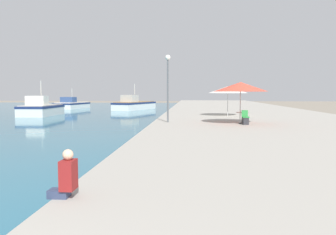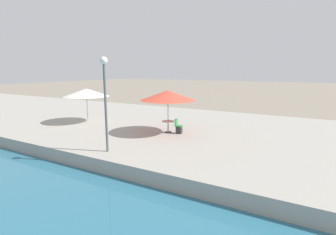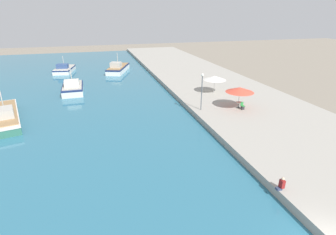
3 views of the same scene
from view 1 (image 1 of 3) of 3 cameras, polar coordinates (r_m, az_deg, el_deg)
name	(u,v)px [view 1 (image 1 of 3)]	position (r m, az deg, el deg)	size (l,w,h in m)	color
quay_promenade	(237,113)	(38.86, 12.01, 0.79)	(16.00, 90.00, 0.71)	#A39E93
fishing_boat_mid	(41,109)	(40.75, -21.23, 1.44)	(3.21, 6.42, 4.06)	silver
fishing_boat_far	(134,105)	(51.35, -5.91, 2.26)	(5.89, 9.26, 4.03)	white
fishing_boat_distant	(72,104)	(57.02, -16.39, 2.19)	(4.32, 7.11, 3.37)	white
cafe_umbrella_pink	(241,87)	(21.75, 12.52, 5.24)	(3.49, 3.49, 2.70)	#B7B7B7
cafe_umbrella_white	(228,90)	(28.72, 10.38, 4.80)	(3.36, 3.36, 2.56)	#B7B7B7
cafe_table	(242,115)	(21.91, 12.81, 0.35)	(0.80, 0.80, 0.74)	#333338
cafe_chair_left	(245,120)	(21.23, 13.33, -0.35)	(0.45, 0.48, 0.91)	#2D2D33
person_at_quay	(66,177)	(6.74, -17.29, -9.79)	(0.52, 0.36, 0.95)	#333D5B
lamppost	(168,77)	(22.30, -0.02, 7.11)	(0.36, 0.36, 4.56)	#565B60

